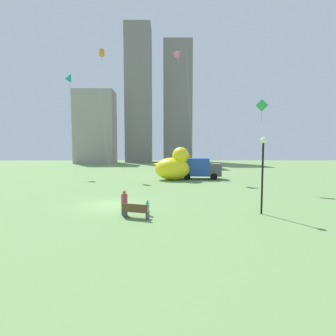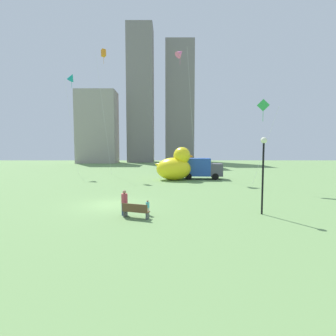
{
  "view_description": "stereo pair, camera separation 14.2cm",
  "coord_description": "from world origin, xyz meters",
  "px_view_note": "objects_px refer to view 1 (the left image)",
  "views": [
    {
      "loc": [
        4.15,
        -18.93,
        4.23
      ],
      "look_at": [
        4.38,
        5.63,
        2.33
      ],
      "focal_mm": 27.33,
      "sensor_mm": 36.0,
      "label": 1
    },
    {
      "loc": [
        4.29,
        -18.93,
        4.23
      ],
      "look_at": [
        4.38,
        5.63,
        2.33
      ],
      "focal_mm": 27.33,
      "sensor_mm": 36.0,
      "label": 2
    }
  ],
  "objects_px": {
    "giant_inflatable_duck": "(174,166)",
    "box_truck": "(198,168)",
    "lamppost": "(263,161)",
    "kite_teal": "(70,77)",
    "park_bench": "(136,211)",
    "kite_pink": "(179,53)",
    "kite_orange": "(102,54)",
    "kite_green": "(262,109)",
    "person_adult": "(124,202)",
    "person_child": "(147,207)"
  },
  "relations": [
    {
      "from": "lamppost",
      "to": "kite_pink",
      "type": "height_order",
      "value": "kite_pink"
    },
    {
      "from": "person_child",
      "to": "kite_teal",
      "type": "xyz_separation_m",
      "value": [
        -14.38,
        26.43,
        15.16
      ]
    },
    {
      "from": "kite_orange",
      "to": "kite_teal",
      "type": "height_order",
      "value": "kite_orange"
    },
    {
      "from": "giant_inflatable_duck",
      "to": "kite_pink",
      "type": "bearing_deg",
      "value": 80.96
    },
    {
      "from": "giant_inflatable_duck",
      "to": "box_truck",
      "type": "relative_size",
      "value": 0.89
    },
    {
      "from": "giant_inflatable_duck",
      "to": "box_truck",
      "type": "height_order",
      "value": "giant_inflatable_duck"
    },
    {
      "from": "giant_inflatable_duck",
      "to": "kite_teal",
      "type": "xyz_separation_m",
      "value": [
        -16.61,
        8.53,
        13.81
      ]
    },
    {
      "from": "giant_inflatable_duck",
      "to": "kite_green",
      "type": "bearing_deg",
      "value": -36.73
    },
    {
      "from": "lamppost",
      "to": "kite_teal",
      "type": "relative_size",
      "value": 0.3
    },
    {
      "from": "giant_inflatable_duck",
      "to": "box_truck",
      "type": "xyz_separation_m",
      "value": [
        3.42,
        1.21,
        -0.42
      ]
    },
    {
      "from": "person_child",
      "to": "kite_orange",
      "type": "distance_m",
      "value": 33.6
    },
    {
      "from": "lamppost",
      "to": "kite_orange",
      "type": "relative_size",
      "value": 0.24
    },
    {
      "from": "box_truck",
      "to": "kite_pink",
      "type": "bearing_deg",
      "value": 120.29
    },
    {
      "from": "giant_inflatable_duck",
      "to": "kite_pink",
      "type": "xyz_separation_m",
      "value": [
        0.88,
        5.54,
        16.52
      ]
    },
    {
      "from": "kite_green",
      "to": "lamppost",
      "type": "bearing_deg",
      "value": -109.83
    },
    {
      "from": "park_bench",
      "to": "person_adult",
      "type": "relative_size",
      "value": 1.07
    },
    {
      "from": "kite_pink",
      "to": "kite_teal",
      "type": "distance_m",
      "value": 17.95
    },
    {
      "from": "person_child",
      "to": "kite_pink",
      "type": "xyz_separation_m",
      "value": [
        3.11,
        23.44,
        17.87
      ]
    },
    {
      "from": "person_child",
      "to": "lamppost",
      "type": "distance_m",
      "value": 7.88
    },
    {
      "from": "giant_inflatable_duck",
      "to": "kite_orange",
      "type": "relative_size",
      "value": 0.26
    },
    {
      "from": "park_bench",
      "to": "lamppost",
      "type": "distance_m",
      "value": 8.57
    },
    {
      "from": "person_child",
      "to": "park_bench",
      "type": "bearing_deg",
      "value": -130.28
    },
    {
      "from": "person_adult",
      "to": "kite_pink",
      "type": "distance_m",
      "value": 29.69
    },
    {
      "from": "kite_pink",
      "to": "kite_green",
      "type": "distance_m",
      "value": 17.84
    },
    {
      "from": "lamppost",
      "to": "park_bench",
      "type": "bearing_deg",
      "value": -173.08
    },
    {
      "from": "box_truck",
      "to": "park_bench",
      "type": "bearing_deg",
      "value": -107.6
    },
    {
      "from": "park_bench",
      "to": "giant_inflatable_duck",
      "type": "relative_size",
      "value": 0.32
    },
    {
      "from": "park_bench",
      "to": "kite_orange",
      "type": "height_order",
      "value": "kite_orange"
    },
    {
      "from": "park_bench",
      "to": "kite_pink",
      "type": "xyz_separation_m",
      "value": [
        3.78,
        24.23,
        17.91
      ]
    },
    {
      "from": "person_child",
      "to": "kite_pink",
      "type": "distance_m",
      "value": 29.64
    },
    {
      "from": "park_bench",
      "to": "kite_teal",
      "type": "distance_m",
      "value": 34.05
    },
    {
      "from": "kite_green",
      "to": "giant_inflatable_duck",
      "type": "bearing_deg",
      "value": 143.27
    },
    {
      "from": "person_adult",
      "to": "kite_teal",
      "type": "distance_m",
      "value": 33.01
    },
    {
      "from": "kite_green",
      "to": "kite_teal",
      "type": "bearing_deg",
      "value": 149.22
    },
    {
      "from": "box_truck",
      "to": "kite_green",
      "type": "height_order",
      "value": "kite_green"
    },
    {
      "from": "lamppost",
      "to": "kite_orange",
      "type": "distance_m",
      "value": 34.73
    },
    {
      "from": "box_truck",
      "to": "giant_inflatable_duck",
      "type": "bearing_deg",
      "value": -160.56
    },
    {
      "from": "person_adult",
      "to": "kite_orange",
      "type": "height_order",
      "value": "kite_orange"
    },
    {
      "from": "giant_inflatable_duck",
      "to": "kite_orange",
      "type": "height_order",
      "value": "kite_orange"
    },
    {
      "from": "lamppost",
      "to": "person_adult",
      "type": "bearing_deg",
      "value": -178.13
    },
    {
      "from": "lamppost",
      "to": "kite_teal",
      "type": "xyz_separation_m",
      "value": [
        -21.71,
        26.24,
        12.27
      ]
    },
    {
      "from": "kite_teal",
      "to": "kite_green",
      "type": "bearing_deg",
      "value": -30.78
    },
    {
      "from": "park_bench",
      "to": "giant_inflatable_duck",
      "type": "height_order",
      "value": "giant_inflatable_duck"
    },
    {
      "from": "park_bench",
      "to": "kite_orange",
      "type": "distance_m",
      "value": 34.08
    },
    {
      "from": "person_adult",
      "to": "kite_green",
      "type": "bearing_deg",
      "value": 41.46
    },
    {
      "from": "box_truck",
      "to": "person_child",
      "type": "bearing_deg",
      "value": -106.46
    },
    {
      "from": "kite_teal",
      "to": "kite_green",
      "type": "relative_size",
      "value": 1.76
    },
    {
      "from": "kite_teal",
      "to": "kite_green",
      "type": "xyz_separation_m",
      "value": [
        25.66,
        -15.28,
        -7.3
      ]
    },
    {
      "from": "lamppost",
      "to": "kite_teal",
      "type": "height_order",
      "value": "kite_teal"
    },
    {
      "from": "park_bench",
      "to": "kite_green",
      "type": "height_order",
      "value": "kite_green"
    }
  ]
}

